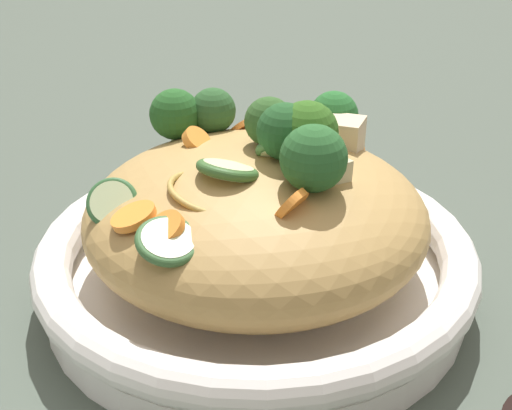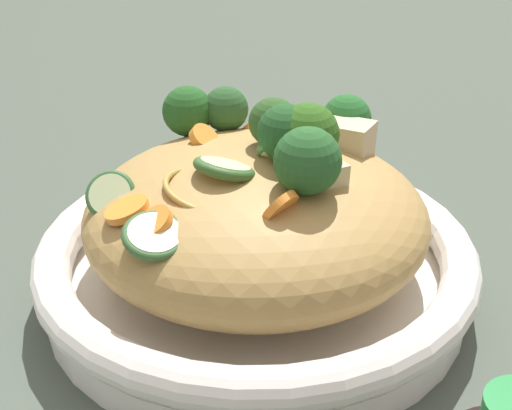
{
  "view_description": "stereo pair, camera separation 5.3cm",
  "coord_description": "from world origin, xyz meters",
  "views": [
    {
      "loc": [
        0.32,
        -0.34,
        0.33
      ],
      "look_at": [
        0.0,
        0.0,
        0.08
      ],
      "focal_mm": 52.93,
      "sensor_mm": 36.0,
      "label": 1
    },
    {
      "loc": [
        0.35,
        -0.3,
        0.33
      ],
      "look_at": [
        0.0,
        0.0,
        0.08
      ],
      "focal_mm": 52.93,
      "sensor_mm": 36.0,
      "label": 2
    }
  ],
  "objects": [
    {
      "name": "noodle_heap",
      "position": [
        0.0,
        0.0,
        0.07
      ],
      "size": [
        0.24,
        0.24,
        0.09
      ],
      "color": "#AD884C",
      "rests_on": "serving_bowl"
    },
    {
      "name": "ground_plane",
      "position": [
        0.0,
        0.0,
        0.0
      ],
      "size": [
        3.0,
        3.0,
        0.0
      ],
      "primitive_type": "plane",
      "color": "#454F44"
    },
    {
      "name": "serving_bowl",
      "position": [
        0.0,
        0.0,
        0.03
      ],
      "size": [
        0.32,
        0.32,
        0.05
      ],
      "color": "white",
      "rests_on": "ground_plane"
    },
    {
      "name": "zucchini_slices",
      "position": [
        0.0,
        -0.04,
        0.11
      ],
      "size": [
        0.11,
        0.16,
        0.05
      ],
      "color": "beige",
      "rests_on": "serving_bowl"
    },
    {
      "name": "carrot_coins",
      "position": [
        -0.01,
        -0.02,
        0.1
      ],
      "size": [
        0.14,
        0.22,
        0.03
      ],
      "color": "orange",
      "rests_on": "serving_bowl"
    },
    {
      "name": "broccoli_florets",
      "position": [
        -0.01,
        0.03,
        0.12
      ],
      "size": [
        0.2,
        0.15,
        0.07
      ],
      "color": "#97C372",
      "rests_on": "serving_bowl"
    },
    {
      "name": "chicken_chunks",
      "position": [
        0.02,
        0.07,
        0.11
      ],
      "size": [
        0.07,
        0.1,
        0.03
      ],
      "color": "beige",
      "rests_on": "serving_bowl"
    }
  ]
}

